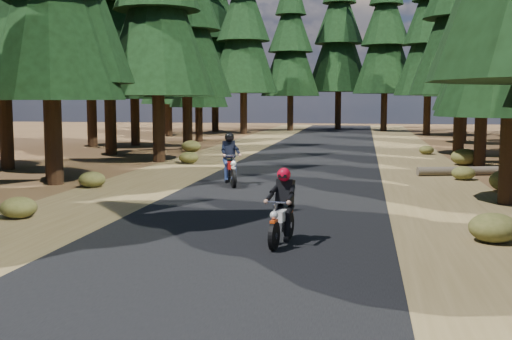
{
  "coord_description": "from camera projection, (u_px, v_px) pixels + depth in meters",
  "views": [
    {
      "loc": [
        2.4,
        -12.67,
        2.68
      ],
      "look_at": [
        0.0,
        1.5,
        1.1
      ],
      "focal_mm": 45.0,
      "sensor_mm": 36.0,
      "label": 1
    }
  ],
  "objects": [
    {
      "name": "ground",
      "position": [
        244.0,
        231.0,
        13.11
      ],
      "size": [
        120.0,
        120.0,
        0.0
      ],
      "primitive_type": "plane",
      "color": "#4B301B",
      "rests_on": "ground"
    },
    {
      "name": "road",
      "position": [
        277.0,
        195.0,
        18.01
      ],
      "size": [
        6.0,
        100.0,
        0.01
      ],
      "primitive_type": "cube",
      "color": "black",
      "rests_on": "ground"
    },
    {
      "name": "shoulder_l",
      "position": [
        121.0,
        191.0,
        18.77
      ],
      "size": [
        3.2,
        100.0,
        0.01
      ],
      "primitive_type": "cube",
      "color": "brown",
      "rests_on": "ground"
    },
    {
      "name": "shoulder_r",
      "position": [
        446.0,
        200.0,
        17.25
      ],
      "size": [
        3.2,
        100.0,
        0.01
      ],
      "primitive_type": "cube",
      "color": "brown",
      "rests_on": "ground"
    },
    {
      "name": "log_near",
      "position": [
        485.0,
        171.0,
        22.81
      ],
      "size": [
        4.84,
        1.65,
        0.32
      ],
      "primitive_type": "cylinder",
      "rotation": [
        0.0,
        1.57,
        0.28
      ],
      "color": "#4C4233",
      "rests_on": "ground"
    },
    {
      "name": "understory_shrubs",
      "position": [
        343.0,
        175.0,
        20.38
      ],
      "size": [
        14.0,
        29.41,
        0.68
      ],
      "color": "#474C1E",
      "rests_on": "ground"
    },
    {
      "name": "rider_lead",
      "position": [
        282.0,
        219.0,
        11.84
      ],
      "size": [
        0.7,
        1.64,
        1.41
      ],
      "rotation": [
        0.0,
        0.0,
        3.0
      ],
      "color": "silver",
      "rests_on": "road"
    },
    {
      "name": "rider_follow",
      "position": [
        230.0,
        168.0,
        19.98
      ],
      "size": [
        1.18,
        1.92,
        1.65
      ],
      "rotation": [
        0.0,
        0.0,
        3.51
      ],
      "color": "#A40E0A",
      "rests_on": "road"
    }
  ]
}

